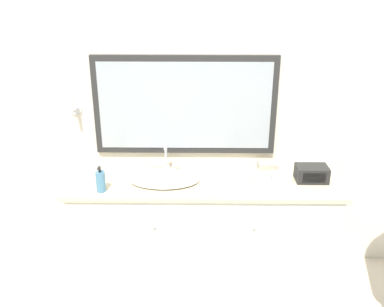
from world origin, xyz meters
The scene contains 8 objects.
wall_back centered at (0.00, 0.66, 1.28)m, with size 8.00×0.18×2.55m.
vanity_counter centered at (0.00, 0.32, 0.46)m, with size 1.97×0.62×0.91m.
sink_basin centered at (-0.28, 0.30, 0.93)m, with size 0.52×0.40×0.21m.
soap_bottle centered at (-0.71, 0.12, 0.98)m, with size 0.07×0.07×0.19m.
appliance_box centered at (0.78, 0.30, 0.97)m, with size 0.23×0.15×0.11m.
picture_frame centered at (0.28, 0.20, 0.98)m, with size 0.11×0.01×0.14m.
hand_towel_near_sink centered at (0.56, 0.35, 0.93)m, with size 0.14×0.12×0.03m.
hand_towel_far_corner centered at (0.50, 0.52, 0.93)m, with size 0.15×0.10×0.05m.
Camera 1 is at (-0.05, -2.49, 2.28)m, focal length 40.00 mm.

